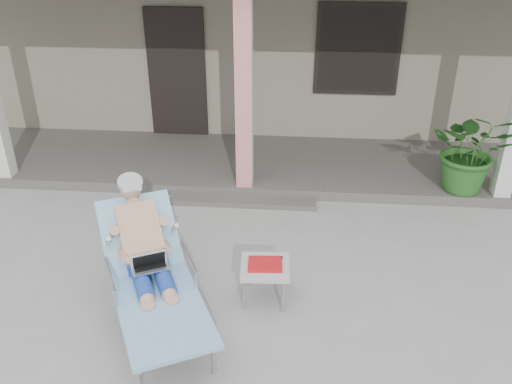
{
  "coord_description": "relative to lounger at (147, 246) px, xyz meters",
  "views": [
    {
      "loc": [
        0.74,
        -4.64,
        3.63
      ],
      "look_at": [
        0.29,
        0.6,
        0.85
      ],
      "focal_mm": 38.0,
      "sensor_mm": 36.0,
      "label": 1
    }
  ],
  "objects": [
    {
      "name": "house",
      "position": [
        0.65,
        6.98,
        0.86
      ],
      "size": [
        10.4,
        5.4,
        3.3
      ],
      "color": "gray",
      "rests_on": "ground"
    },
    {
      "name": "lounger",
      "position": [
        0.0,
        0.0,
        0.0
      ],
      "size": [
        1.53,
        2.06,
        1.3
      ],
      "rotation": [
        0.0,
        0.0,
        0.46
      ],
      "color": "#B7B7BC",
      "rests_on": "ground"
    },
    {
      "name": "potted_palm",
      "position": [
        3.7,
        2.73,
        -0.06
      ],
      "size": [
        1.22,
        1.11,
        1.18
      ],
      "primitive_type": "imported",
      "rotation": [
        0.0,
        0.0,
        -0.2
      ],
      "color": "#26591E",
      "rests_on": "porch_deck"
    },
    {
      "name": "side_table",
      "position": [
        1.1,
        0.33,
        -0.43
      ],
      "size": [
        0.52,
        0.52,
        0.44
      ],
      "rotation": [
        0.0,
        0.0,
        0.07
      ],
      "color": "beige",
      "rests_on": "ground"
    },
    {
      "name": "porch_step",
      "position": [
        0.65,
        2.33,
        -0.76
      ],
      "size": [
        2.0,
        0.3,
        0.07
      ],
      "primitive_type": "cube",
      "color": "#605B56",
      "rests_on": "ground"
    },
    {
      "name": "ground",
      "position": [
        0.65,
        0.48,
        -0.8
      ],
      "size": [
        60.0,
        60.0,
        0.0
      ],
      "primitive_type": "plane",
      "color": "#9E9E99",
      "rests_on": "ground"
    },
    {
      "name": "porch_deck",
      "position": [
        0.65,
        3.48,
        -0.73
      ],
      "size": [
        10.0,
        2.0,
        0.15
      ],
      "primitive_type": "cube",
      "color": "#605B56",
      "rests_on": "ground"
    }
  ]
}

